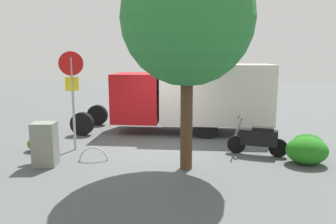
% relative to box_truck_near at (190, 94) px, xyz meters
% --- Properties ---
extents(ground_plane, '(60.00, 60.00, 0.00)m').
position_rel_box_truck_near_xyz_m(ground_plane, '(0.99, 2.60, -1.54)').
color(ground_plane, '#4F5353').
extents(box_truck_near, '(7.73, 2.32, 2.72)m').
position_rel_box_truck_near_xyz_m(box_truck_near, '(0.00, 0.00, 0.00)').
color(box_truck_near, black).
rests_on(box_truck_near, ground).
extents(motorcycle, '(1.78, 0.71, 1.20)m').
position_rel_box_truck_near_xyz_m(motorcycle, '(-2.13, 2.97, -1.02)').
color(motorcycle, black).
rests_on(motorcycle, ground).
extents(stop_sign, '(0.71, 0.33, 3.18)m').
position_rel_box_truck_near_xyz_m(stop_sign, '(3.72, 2.82, 0.58)').
color(stop_sign, '#9E9EA3').
rests_on(stop_sign, ground).
extents(street_tree, '(3.41, 3.41, 5.65)m').
position_rel_box_truck_near_xyz_m(street_tree, '(0.06, 4.35, 2.39)').
color(street_tree, '#47301E').
rests_on(street_tree, ground).
extents(utility_cabinet, '(0.66, 0.58, 1.22)m').
position_rel_box_truck_near_xyz_m(utility_cabinet, '(3.98, 4.40, -0.93)').
color(utility_cabinet, slate).
rests_on(utility_cabinet, ground).
extents(bike_rack_hoop, '(0.85, 0.13, 0.85)m').
position_rel_box_truck_near_xyz_m(bike_rack_hoop, '(2.77, 3.90, -1.54)').
color(bike_rack_hoop, '#B7B7BC').
rests_on(bike_rack_hoop, ground).
extents(shrub_near_sign, '(0.69, 0.57, 0.47)m').
position_rel_box_truck_near_xyz_m(shrub_near_sign, '(4.86, 3.03, -1.30)').
color(shrub_near_sign, '#476D1A').
rests_on(shrub_near_sign, ground).
extents(shrub_mid_verge, '(0.95, 0.78, 0.65)m').
position_rel_box_truck_near_xyz_m(shrub_mid_verge, '(-3.68, 2.78, -1.22)').
color(shrub_mid_verge, '#1F601A').
rests_on(shrub_mid_verge, ground).
extents(shrub_by_tree, '(1.16, 0.95, 0.79)m').
position_rel_box_truck_near_xyz_m(shrub_by_tree, '(-3.33, 3.71, -1.15)').
color(shrub_by_tree, '#206F19').
rests_on(shrub_by_tree, ground).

